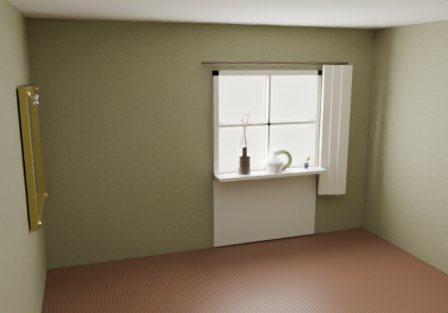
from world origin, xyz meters
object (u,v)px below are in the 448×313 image
cream_vase (274,161)px  dark_jug (244,164)px  wreath (282,162)px  gilt_mirror (33,151)px

cream_vase → dark_jug: bearing=180.0°
wreath → cream_vase: bearing=-147.4°
wreath → dark_jug: bearing=-160.6°
dark_jug → gilt_mirror: size_ratio=0.20×
dark_jug → wreath: bearing=4.6°
dark_jug → wreath: (0.50, 0.04, -0.01)m
dark_jug → cream_vase: 0.38m
dark_jug → gilt_mirror: bearing=-164.4°
wreath → gilt_mirror: bearing=-151.5°
wreath → gilt_mirror: gilt_mirror is taller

